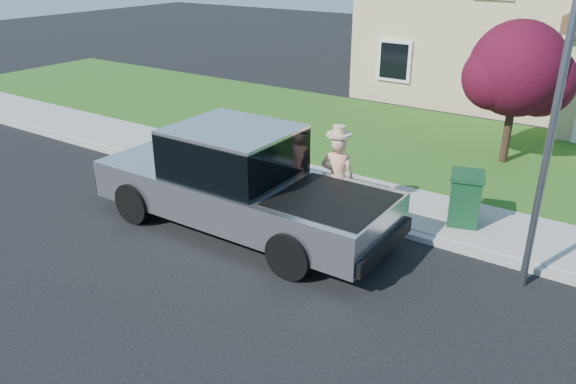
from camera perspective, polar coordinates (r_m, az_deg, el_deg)
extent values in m
plane|color=black|center=(10.54, -7.07, -7.07)|extent=(80.00, 80.00, 0.00)
cube|color=gray|center=(12.12, 5.52, -2.41)|extent=(40.00, 0.20, 0.12)
cube|color=gray|center=(13.00, 7.87, -0.58)|extent=(40.00, 2.00, 0.15)
cube|color=#1D4C15|center=(16.92, 14.77, 4.51)|extent=(40.00, 7.00, 0.10)
cube|color=tan|center=(24.61, 20.49, 17.12)|extent=(8.00, 9.00, 6.40)
cube|color=black|center=(21.25, 10.75, 12.97)|extent=(1.30, 0.10, 1.50)
cylinder|color=black|center=(12.19, -15.26, -1.03)|extent=(0.88, 0.33, 0.88)
cylinder|color=black|center=(13.48, -8.87, 1.93)|extent=(0.88, 0.33, 0.88)
cylinder|color=black|center=(9.82, 0.27, -6.36)|extent=(0.88, 0.33, 0.88)
cylinder|color=black|center=(11.37, 5.95, -2.10)|extent=(0.88, 0.33, 0.88)
cube|color=silver|center=(11.40, -4.76, -0.21)|extent=(6.30, 2.23, 0.80)
cube|color=black|center=(11.19, -5.57, 3.92)|extent=(2.33, 2.06, 0.94)
cube|color=silver|center=(11.04, -5.67, 6.29)|extent=(2.33, 2.06, 0.09)
cube|color=black|center=(10.17, 4.48, -0.92)|extent=(1.99, 1.88, 0.07)
cube|color=black|center=(13.55, -15.37, 2.21)|extent=(0.14, 2.10, 0.44)
cube|color=black|center=(10.01, 9.79, -5.39)|extent=(0.14, 2.10, 0.28)
cube|color=black|center=(12.63, -5.26, 5.69)|extent=(0.13, 0.24, 0.20)
imported|color=#E79A7F|center=(11.68, 5.03, 1.36)|extent=(0.80, 0.64, 1.90)
cylinder|color=#CFAF85|center=(11.35, 5.20, 5.92)|extent=(0.51, 0.51, 0.05)
cylinder|color=#CFAF85|center=(11.32, 5.21, 6.28)|extent=(0.25, 0.25, 0.18)
cylinder|color=black|center=(15.87, 21.40, 5.79)|extent=(0.21, 0.21, 1.68)
sphere|color=#450E1F|center=(15.50, 22.29, 11.52)|extent=(2.42, 2.42, 2.42)
sphere|color=#450E1F|center=(15.77, 24.25, 10.20)|extent=(1.79, 1.79, 1.79)
sphere|color=#450E1F|center=(15.33, 20.36, 10.88)|extent=(1.68, 1.68, 1.68)
cube|color=#0F381D|center=(11.94, 17.51, -0.78)|extent=(0.76, 0.83, 0.99)
cube|color=#0F381D|center=(11.74, 17.82, 1.59)|extent=(0.84, 0.90, 0.08)
cylinder|color=slate|center=(9.61, 24.96, 4.20)|extent=(0.12, 0.12, 5.03)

